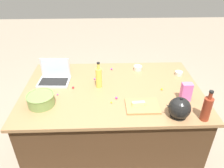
{
  "coord_description": "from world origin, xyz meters",
  "views": [
    {
      "loc": [
        0.06,
        1.79,
        2.05
      ],
      "look_at": [
        0.0,
        0.0,
        0.95
      ],
      "focal_mm": 34.88,
      "sensor_mm": 36.0,
      "label": 1
    }
  ],
  "objects_px": {
    "ramekin_medium": "(179,73)",
    "bottle_soy": "(207,108)",
    "kettle": "(179,108)",
    "ramekin_small": "(138,68)",
    "candy_bag": "(186,92)",
    "bottle_oil": "(99,77)",
    "laptop": "(54,77)",
    "mixing_bowl_large": "(41,99)",
    "butter_stick_left": "(138,104)",
    "cutting_board": "(142,106)"
  },
  "relations": [
    {
      "from": "ramekin_medium",
      "to": "bottle_soy",
      "type": "bearing_deg",
      "value": 88.9
    },
    {
      "from": "kettle",
      "to": "ramekin_small",
      "type": "xyz_separation_m",
      "value": [
        0.22,
        -0.82,
        -0.06
      ]
    },
    {
      "from": "candy_bag",
      "to": "bottle_oil",
      "type": "bearing_deg",
      "value": -17.96
    },
    {
      "from": "laptop",
      "to": "ramekin_medium",
      "type": "xyz_separation_m",
      "value": [
        -1.31,
        -0.08,
        -0.03
      ]
    },
    {
      "from": "bottle_oil",
      "to": "bottle_soy",
      "type": "relative_size",
      "value": 0.98
    },
    {
      "from": "mixing_bowl_large",
      "to": "candy_bag",
      "type": "xyz_separation_m",
      "value": [
        -1.27,
        -0.03,
        0.03
      ]
    },
    {
      "from": "butter_stick_left",
      "to": "kettle",
      "type": "bearing_deg",
      "value": 156.88
    },
    {
      "from": "butter_stick_left",
      "to": "ramekin_medium",
      "type": "xyz_separation_m",
      "value": [
        -0.52,
        -0.55,
        -0.02
      ]
    },
    {
      "from": "ramekin_small",
      "to": "mixing_bowl_large",
      "type": "bearing_deg",
      "value": 33.74
    },
    {
      "from": "mixing_bowl_large",
      "to": "ramekin_medium",
      "type": "bearing_deg",
      "value": -160.28
    },
    {
      "from": "cutting_board",
      "to": "kettle",
      "type": "bearing_deg",
      "value": 154.22
    },
    {
      "from": "butter_stick_left",
      "to": "ramekin_medium",
      "type": "distance_m",
      "value": 0.76
    },
    {
      "from": "laptop",
      "to": "mixing_bowl_large",
      "type": "xyz_separation_m",
      "value": [
        0.04,
        0.41,
        0.01
      ]
    },
    {
      "from": "mixing_bowl_large",
      "to": "ramekin_medium",
      "type": "xyz_separation_m",
      "value": [
        -1.35,
        -0.48,
        -0.04
      ]
    },
    {
      "from": "cutting_board",
      "to": "mixing_bowl_large",
      "type": "bearing_deg",
      "value": -4.33
    },
    {
      "from": "mixing_bowl_large",
      "to": "candy_bag",
      "type": "relative_size",
      "value": 1.41
    },
    {
      "from": "laptop",
      "to": "cutting_board",
      "type": "bearing_deg",
      "value": 150.44
    },
    {
      "from": "laptop",
      "to": "mixing_bowl_large",
      "type": "bearing_deg",
      "value": 84.57
    },
    {
      "from": "bottle_oil",
      "to": "bottle_soy",
      "type": "bearing_deg",
      "value": 148.42
    },
    {
      "from": "laptop",
      "to": "bottle_soy",
      "type": "relative_size",
      "value": 1.19
    },
    {
      "from": "butter_stick_left",
      "to": "ramekin_small",
      "type": "distance_m",
      "value": 0.69
    },
    {
      "from": "bottle_soy",
      "to": "ramekin_small",
      "type": "xyz_separation_m",
      "value": [
        0.41,
        -0.86,
        -0.09
      ]
    },
    {
      "from": "cutting_board",
      "to": "bottle_oil",
      "type": "bearing_deg",
      "value": -42.36
    },
    {
      "from": "bottle_oil",
      "to": "laptop",
      "type": "bearing_deg",
      "value": -15.85
    },
    {
      "from": "laptop",
      "to": "ramekin_small",
      "type": "xyz_separation_m",
      "value": [
        -0.89,
        -0.21,
        -0.02
      ]
    },
    {
      "from": "butter_stick_left",
      "to": "ramekin_medium",
      "type": "height_order",
      "value": "butter_stick_left"
    },
    {
      "from": "ramekin_small",
      "to": "butter_stick_left",
      "type": "bearing_deg",
      "value": 82.55
    },
    {
      "from": "ramekin_small",
      "to": "ramekin_medium",
      "type": "bearing_deg",
      "value": 162.56
    },
    {
      "from": "cutting_board",
      "to": "ramekin_medium",
      "type": "xyz_separation_m",
      "value": [
        -0.48,
        -0.55,
        0.01
      ]
    },
    {
      "from": "ramekin_small",
      "to": "kettle",
      "type": "bearing_deg",
      "value": 104.84
    },
    {
      "from": "ramekin_medium",
      "to": "butter_stick_left",
      "type": "bearing_deg",
      "value": 46.88
    },
    {
      "from": "candy_bag",
      "to": "cutting_board",
      "type": "bearing_deg",
      "value": 13.05
    },
    {
      "from": "butter_stick_left",
      "to": "laptop",
      "type": "bearing_deg",
      "value": -30.64
    },
    {
      "from": "bottle_oil",
      "to": "ramekin_small",
      "type": "distance_m",
      "value": 0.56
    },
    {
      "from": "mixing_bowl_large",
      "to": "kettle",
      "type": "xyz_separation_m",
      "value": [
        -1.14,
        0.2,
        0.02
      ]
    },
    {
      "from": "laptop",
      "to": "candy_bag",
      "type": "distance_m",
      "value": 1.29
    },
    {
      "from": "kettle",
      "to": "butter_stick_left",
      "type": "bearing_deg",
      "value": -23.12
    },
    {
      "from": "ramekin_medium",
      "to": "candy_bag",
      "type": "height_order",
      "value": "candy_bag"
    },
    {
      "from": "laptop",
      "to": "bottle_oil",
      "type": "relative_size",
      "value": 1.21
    },
    {
      "from": "bottle_oil",
      "to": "cutting_board",
      "type": "bearing_deg",
      "value": 137.64
    },
    {
      "from": "butter_stick_left",
      "to": "candy_bag",
      "type": "bearing_deg",
      "value": -167.98
    },
    {
      "from": "mixing_bowl_large",
      "to": "bottle_soy",
      "type": "distance_m",
      "value": 1.36
    },
    {
      "from": "bottle_soy",
      "to": "laptop",
      "type": "bearing_deg",
      "value": -26.49
    },
    {
      "from": "butter_stick_left",
      "to": "ramekin_small",
      "type": "xyz_separation_m",
      "value": [
        -0.09,
        -0.69,
        -0.01
      ]
    },
    {
      "from": "laptop",
      "to": "candy_bag",
      "type": "bearing_deg",
      "value": 162.82
    },
    {
      "from": "laptop",
      "to": "ramekin_small",
      "type": "relative_size",
      "value": 3.47
    },
    {
      "from": "butter_stick_left",
      "to": "bottle_oil",
      "type": "bearing_deg",
      "value": -45.19
    },
    {
      "from": "ramekin_small",
      "to": "laptop",
      "type": "bearing_deg",
      "value": 13.44
    },
    {
      "from": "bottle_soy",
      "to": "ramekin_medium",
      "type": "bearing_deg",
      "value": -91.1
    },
    {
      "from": "laptop",
      "to": "cutting_board",
      "type": "distance_m",
      "value": 0.96
    }
  ]
}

